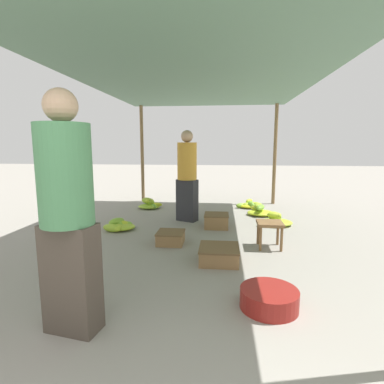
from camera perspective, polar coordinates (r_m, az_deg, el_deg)
canopy_post_back_left at (r=7.49m, az=-9.46°, el=7.07°), size 0.08×0.08×2.33m
canopy_post_back_right at (r=7.34m, az=15.51°, el=6.84°), size 0.08×0.08×2.33m
canopy_tarp at (r=4.63m, az=1.19°, el=20.96°), size 3.59×5.84×0.04m
vendor_foreground at (r=2.32m, az=-22.65°, el=-3.41°), size 0.44×0.44×1.77m
stool at (r=4.21m, az=14.60°, el=-6.42°), size 0.34×0.34×0.36m
basin_black at (r=2.80m, az=14.46°, el=-19.06°), size 0.50×0.50×0.17m
banana_pile_left_0 at (r=5.12m, az=-13.68°, el=-6.29°), size 0.51×0.48×0.19m
banana_pile_left_1 at (r=6.70m, az=-8.01°, el=-2.35°), size 0.54×0.42×0.24m
banana_pile_right_0 at (r=5.49m, az=15.43°, el=-5.26°), size 0.64×0.59×0.24m
banana_pile_right_1 at (r=6.18m, az=12.77°, el=-3.41°), size 0.53×0.54×0.23m
banana_pile_right_2 at (r=6.82m, az=10.83°, el=-2.43°), size 0.57×0.43×0.19m
crate_near at (r=3.67m, az=5.17°, el=-11.72°), size 0.47×0.47×0.19m
crate_mid at (r=4.31m, az=-4.09°, el=-8.65°), size 0.38×0.38×0.18m
crate_far at (r=5.13m, az=4.68°, el=-5.46°), size 0.41×0.41×0.23m
shopper_walking_mid at (r=5.45m, az=-0.94°, el=3.33°), size 0.46×0.46×1.65m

